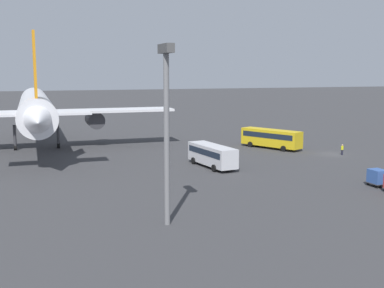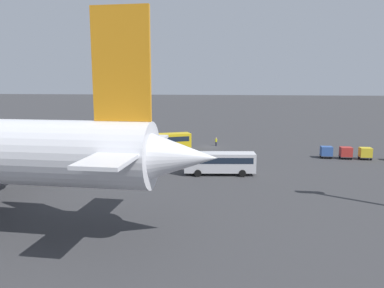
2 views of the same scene
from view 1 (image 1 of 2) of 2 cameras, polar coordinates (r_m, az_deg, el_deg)
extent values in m
plane|color=#38383A|center=(83.35, 16.18, -1.17)|extent=(600.00, 600.00, 0.00)
cylinder|color=silver|center=(91.02, -18.09, 4.15)|extent=(47.33, 6.77, 5.59)
cone|color=silver|center=(115.97, -18.24, 5.00)|extent=(6.28, 5.46, 5.31)
cone|color=silver|center=(65.83, -17.83, 2.64)|extent=(7.39, 5.21, 5.03)
cube|color=silver|center=(89.88, -9.30, 3.97)|extent=(6.68, 21.86, 0.44)
cube|color=orange|center=(69.57, -18.16, 8.92)|extent=(4.73, 0.48, 8.94)
cube|color=silver|center=(69.33, -17.90, 3.38)|extent=(3.67, 14.61, 0.28)
cylinder|color=#38383D|center=(90.97, -11.45, 2.85)|extent=(5.74, 3.22, 3.07)
cylinder|color=#38383D|center=(107.92, -18.07, 2.10)|extent=(0.50, 0.50, 4.47)
cylinder|color=black|center=(108.12, -18.03, 1.16)|extent=(0.91, 0.52, 0.90)
cylinder|color=#38383D|center=(89.21, -20.25, 0.72)|extent=(0.50, 0.50, 4.47)
cylinder|color=black|center=(89.45, -20.20, -0.42)|extent=(0.91, 0.52, 0.90)
cylinder|color=#38383D|center=(89.27, -15.59, 0.94)|extent=(0.50, 0.50, 4.47)
cylinder|color=black|center=(89.52, -15.55, -0.20)|extent=(0.91, 0.52, 0.90)
cube|color=gold|center=(87.03, 9.36, 0.74)|extent=(11.51, 7.40, 2.93)
cube|color=#192333|center=(86.96, 9.36, 1.07)|extent=(10.70, 7.03, 0.94)
cylinder|color=black|center=(88.18, 6.92, -0.04)|extent=(1.03, 0.70, 1.00)
cylinder|color=black|center=(90.40, 7.99, 0.15)|extent=(1.03, 0.70, 1.00)
cylinder|color=black|center=(84.11, 10.77, -0.54)|extent=(1.03, 0.70, 1.00)
cylinder|color=black|center=(86.43, 11.80, -0.33)|extent=(1.03, 0.70, 1.00)
cube|color=silver|center=(69.12, 2.39, -1.27)|extent=(10.34, 3.89, 2.70)
cube|color=#192333|center=(69.05, 2.40, -0.88)|extent=(9.54, 3.83, 0.86)
cylinder|color=black|center=(71.41, 0.17, -2.00)|extent=(1.03, 0.41, 1.00)
cylinder|color=black|center=(72.73, 2.17, -1.81)|extent=(1.03, 0.41, 1.00)
cylinder|color=black|center=(66.00, 2.63, -2.89)|extent=(1.03, 0.41, 1.00)
cylinder|color=black|center=(67.41, 4.74, -2.66)|extent=(1.03, 0.41, 1.00)
cylinder|color=#1E1E2D|center=(83.11, 17.36, -0.95)|extent=(0.32, 0.32, 0.85)
cylinder|color=yellow|center=(83.00, 17.39, -0.44)|extent=(0.38, 0.38, 0.65)
sphere|color=tan|center=(82.93, 17.40, -0.13)|extent=(0.24, 0.24, 0.24)
cube|color=#38383D|center=(61.73, 21.06, -4.34)|extent=(2.02, 1.70, 0.10)
cube|color=#33569E|center=(61.56, 21.10, -3.57)|extent=(1.92, 1.62, 1.60)
cylinder|color=black|center=(61.92, 20.14, -4.48)|extent=(0.36, 0.12, 0.36)
cylinder|color=black|center=(62.75, 21.03, -4.35)|extent=(0.36, 0.12, 0.36)
cylinder|color=black|center=(60.81, 21.07, -4.76)|extent=(0.36, 0.12, 0.36)
cylinder|color=slate|center=(42.15, -3.02, 0.35)|extent=(0.50, 0.50, 15.15)
cube|color=#4C4C4C|center=(41.76, -3.10, 11.24)|extent=(2.80, 0.70, 0.80)
camera|label=2|loc=(65.71, -44.03, 5.84)|focal=35.00mm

